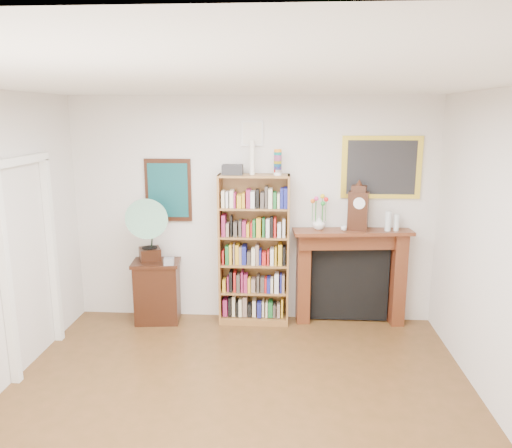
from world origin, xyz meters
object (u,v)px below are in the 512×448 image
Objects in this scene: flower_vase at (319,223)px; teacup at (344,228)px; fireplace at (350,268)px; bottle_left at (388,221)px; gramophone at (145,226)px; cd_stack at (169,261)px; side_cabinet at (157,291)px; bookshelf at (254,242)px; mantel_clock at (358,209)px; bottle_right at (396,222)px.

flower_vase is 0.31m from teacup.
bottle_left is at bearing -15.92° from fireplace.
fireplace is 6.07× the size of bottle_left.
cd_stack is at bearing -31.75° from gramophone.
gramophone is at bearing -144.54° from side_cabinet.
fireplace is at bearing 2.74° from bookshelf.
teacup is at bearing -176.67° from bottle_left.
mantel_clock is at bearing -4.44° from side_cabinet.
cd_stack is at bearing -160.03° from mantel_clock.
fireplace is (2.41, 0.13, 0.32)m from side_cabinet.
gramophone reaches higher than side_cabinet.
cd_stack is 2.68m from bottle_left.
side_cabinet is (-1.22, -0.06, -0.65)m from bookshelf.
fireplace is 0.55m from teacup.
fireplace is at bearing 42.44° from teacup.
fireplace is at bearing 173.38° from bottle_right.
bookshelf is at bearing -3.26° from side_cabinet.
flower_vase is 0.82m from bottle_left.
gramophone is at bearing -177.61° from teacup.
bookshelf is 1.32m from mantel_clock.
fireplace is (1.20, 0.07, -0.33)m from bookshelf.
bottle_right is (0.46, 0.00, -0.16)m from mantel_clock.
gramophone is 6.79× the size of cd_stack.
cd_stack is (-2.22, -0.25, 0.11)m from fireplace.
bottle_left is at bearing 3.33° from teacup.
gramophone is at bearing 171.46° from cd_stack.
cd_stack is at bearing -179.46° from fireplace.
bottle_right is (3.01, 0.14, 0.06)m from gramophone.
mantel_clock is (0.05, -0.06, 0.76)m from fireplace.
mantel_clock is 0.29m from teacup.
fireplace reaches higher than cd_stack.
bottle_right is at bearing -12.41° from fireplace.
bookshelf is 3.97× the size of mantel_clock.
bottle_right reaches higher than fireplace.
bookshelf is at bearing 177.53° from fireplace.
flower_vase reaches higher than side_cabinet.
teacup is 0.53m from bottle_left.
mantel_clock is (2.46, 0.06, 1.08)m from side_cabinet.
fireplace is 7.29× the size of bottle_right.
side_cabinet is at bearing 18.15° from gramophone.
bottle_left reaches higher than cd_stack.
bookshelf is 1.06m from cd_stack.
teacup is at bearing 3.87° from cd_stack.
bottle_left is at bearing 13.64° from mantel_clock.
gramophone is 2.39m from teacup.
bottle_right is (0.51, -0.06, 0.59)m from fireplace.
bottle_left is at bearing -1.63° from flower_vase.
bookshelf reaches higher than cd_stack.
mantel_clock is at bearing 4.62° from cd_stack.
side_cabinet is at bearing -178.95° from bottle_left.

